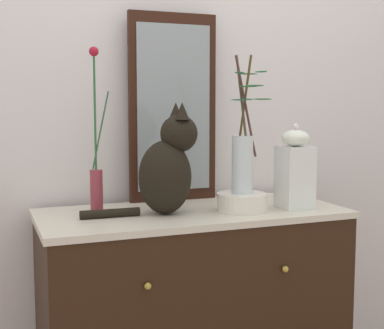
{
  "coord_description": "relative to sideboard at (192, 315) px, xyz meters",
  "views": [
    {
      "loc": [
        -0.76,
        -1.96,
        1.27
      ],
      "look_at": [
        0.0,
        0.0,
        1.04
      ],
      "focal_mm": 51.18,
      "sensor_mm": 36.0,
      "label": 1
    }
  ],
  "objects": [
    {
      "name": "mirror_leaning",
      "position": [
        0.01,
        0.24,
        0.82
      ],
      "size": [
        0.38,
        0.03,
        0.79
      ],
      "color": "black",
      "rests_on": "sideboard"
    },
    {
      "name": "bowl_porcelain",
      "position": [
        0.18,
        -0.08,
        0.46
      ],
      "size": [
        0.2,
        0.2,
        0.07
      ],
      "primitive_type": "cylinder",
      "color": "white",
      "rests_on": "sideboard"
    },
    {
      "name": "sideboard",
      "position": [
        0.0,
        0.0,
        0.0
      ],
      "size": [
        1.19,
        0.55,
        0.86
      ],
      "color": "black",
      "rests_on": "ground_plane"
    },
    {
      "name": "vase_slim_green",
      "position": [
        -0.36,
        0.08,
        0.58
      ],
      "size": [
        0.08,
        0.05,
        0.62
      ],
      "color": "maroon",
      "rests_on": "sideboard"
    },
    {
      "name": "cat_sitting",
      "position": [
        -0.11,
        -0.03,
        0.61
      ],
      "size": [
        0.45,
        0.19,
        0.42
      ],
      "color": "black",
      "rests_on": "sideboard"
    },
    {
      "name": "vase_glass_clear",
      "position": [
        0.18,
        -0.09,
        0.65
      ],
      "size": [
        0.17,
        0.22,
        0.53
      ],
      "color": "silver",
      "rests_on": "bowl_porcelain"
    },
    {
      "name": "jar_lidded_porcelain",
      "position": [
        0.4,
        -0.11,
        0.58
      ],
      "size": [
        0.12,
        0.12,
        0.34
      ],
      "color": "white",
      "rests_on": "sideboard"
    },
    {
      "name": "wall_back",
      "position": [
        0.0,
        0.34,
        0.87
      ],
      "size": [
        4.4,
        0.08,
        2.6
      ],
      "primitive_type": "cube",
      "color": "silver",
      "rests_on": "ground_plane"
    }
  ]
}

